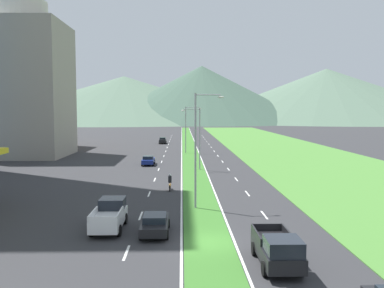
# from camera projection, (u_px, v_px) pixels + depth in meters

# --- Properties ---
(ground_plane) EXTENTS (600.00, 600.00, 0.00)m
(ground_plane) POSITION_uv_depth(u_px,v_px,m) (208.00, 243.00, 27.89)
(ground_plane) COLOR #2D2D30
(grass_median) EXTENTS (3.20, 240.00, 0.06)m
(grass_median) POSITION_uv_depth(u_px,v_px,m) (190.00, 152.00, 87.68)
(grass_median) COLOR #387028
(grass_median) RESTS_ON ground_plane
(grass_verge_right) EXTENTS (24.00, 240.00, 0.06)m
(grass_verge_right) POSITION_uv_depth(u_px,v_px,m) (290.00, 152.00, 88.17)
(grass_verge_right) COLOR #477F33
(grass_verge_right) RESTS_ON ground_plane
(lane_dash_left_2) EXTENTS (0.16, 2.80, 0.01)m
(lane_dash_left_2) POSITION_uv_depth(u_px,v_px,m) (126.00, 253.00, 25.98)
(lane_dash_left_2) COLOR silver
(lane_dash_left_2) RESTS_ON ground_plane
(lane_dash_left_3) EXTENTS (0.16, 2.80, 0.01)m
(lane_dash_left_3) POSITION_uv_depth(u_px,v_px,m) (141.00, 216.00, 35.05)
(lane_dash_left_3) COLOR silver
(lane_dash_left_3) RESTS_ON ground_plane
(lane_dash_left_4) EXTENTS (0.16, 2.80, 0.01)m
(lane_dash_left_4) POSITION_uv_depth(u_px,v_px,m) (149.00, 194.00, 44.12)
(lane_dash_left_4) COLOR silver
(lane_dash_left_4) RESTS_ON ground_plane
(lane_dash_left_5) EXTENTS (0.16, 2.80, 0.01)m
(lane_dash_left_5) POSITION_uv_depth(u_px,v_px,m) (155.00, 180.00, 53.19)
(lane_dash_left_5) COLOR silver
(lane_dash_left_5) RESTS_ON ground_plane
(lane_dash_left_6) EXTENTS (0.16, 2.80, 0.01)m
(lane_dash_left_6) POSITION_uv_depth(u_px,v_px,m) (159.00, 169.00, 62.26)
(lane_dash_left_6) COLOR silver
(lane_dash_left_6) RESTS_ON ground_plane
(lane_dash_left_7) EXTENTS (0.16, 2.80, 0.01)m
(lane_dash_left_7) POSITION_uv_depth(u_px,v_px,m) (162.00, 162.00, 71.33)
(lane_dash_left_7) COLOR silver
(lane_dash_left_7) RESTS_ON ground_plane
(lane_dash_left_8) EXTENTS (0.16, 2.80, 0.01)m
(lane_dash_left_8) POSITION_uv_depth(u_px,v_px,m) (164.00, 156.00, 80.40)
(lane_dash_left_8) COLOR silver
(lane_dash_left_8) RESTS_ON ground_plane
(lane_dash_left_9) EXTENTS (0.16, 2.80, 0.01)m
(lane_dash_left_9) POSITION_uv_depth(u_px,v_px,m) (166.00, 151.00, 89.47)
(lane_dash_left_9) COLOR silver
(lane_dash_left_9) RESTS_ON ground_plane
(lane_dash_left_10) EXTENTS (0.16, 2.80, 0.01)m
(lane_dash_left_10) POSITION_uv_depth(u_px,v_px,m) (167.00, 147.00, 98.54)
(lane_dash_left_10) COLOR silver
(lane_dash_left_10) RESTS_ON ground_plane
(lane_dash_left_11) EXTENTS (0.16, 2.80, 0.01)m
(lane_dash_left_11) POSITION_uv_depth(u_px,v_px,m) (168.00, 144.00, 107.61)
(lane_dash_left_11) COLOR silver
(lane_dash_left_11) RESTS_ON ground_plane
(lane_dash_left_12) EXTENTS (0.16, 2.80, 0.01)m
(lane_dash_left_12) POSITION_uv_depth(u_px,v_px,m) (169.00, 142.00, 116.67)
(lane_dash_left_12) COLOR silver
(lane_dash_left_12) RESTS_ON ground_plane
(lane_dash_left_13) EXTENTS (0.16, 2.80, 0.01)m
(lane_dash_left_13) POSITION_uv_depth(u_px,v_px,m) (170.00, 139.00, 125.74)
(lane_dash_left_13) COLOR silver
(lane_dash_left_13) RESTS_ON ground_plane
(lane_dash_left_14) EXTENTS (0.16, 2.80, 0.01)m
(lane_dash_left_14) POSITION_uv_depth(u_px,v_px,m) (171.00, 137.00, 134.81)
(lane_dash_left_14) COLOR silver
(lane_dash_left_14) RESTS_ON ground_plane
(lane_dash_left_15) EXTENTS (0.16, 2.80, 0.01)m
(lane_dash_left_15) POSITION_uv_depth(u_px,v_px,m) (172.00, 136.00, 143.88)
(lane_dash_left_15) COLOR silver
(lane_dash_left_15) RESTS_ON ground_plane
(lane_dash_right_2) EXTENTS (0.16, 2.80, 0.01)m
(lane_dash_right_2) POSITION_uv_depth(u_px,v_px,m) (293.00, 251.00, 26.22)
(lane_dash_right_2) COLOR silver
(lane_dash_right_2) RESTS_ON ground_plane
(lane_dash_right_3) EXTENTS (0.16, 2.80, 0.01)m
(lane_dash_right_3) POSITION_uv_depth(u_px,v_px,m) (264.00, 215.00, 35.29)
(lane_dash_right_3) COLOR silver
(lane_dash_right_3) RESTS_ON ground_plane
(lane_dash_right_4) EXTENTS (0.16, 2.80, 0.01)m
(lane_dash_right_4) POSITION_uv_depth(u_px,v_px,m) (247.00, 193.00, 44.36)
(lane_dash_right_4) COLOR silver
(lane_dash_right_4) RESTS_ON ground_plane
(lane_dash_right_5) EXTENTS (0.16, 2.80, 0.01)m
(lane_dash_right_5) POSITION_uv_depth(u_px,v_px,m) (236.00, 179.00, 53.43)
(lane_dash_right_5) COLOR silver
(lane_dash_right_5) RESTS_ON ground_plane
(lane_dash_right_6) EXTENTS (0.16, 2.80, 0.01)m
(lane_dash_right_6) POSITION_uv_depth(u_px,v_px,m) (228.00, 169.00, 62.50)
(lane_dash_right_6) COLOR silver
(lane_dash_right_6) RESTS_ON ground_plane
(lane_dash_right_7) EXTENTS (0.16, 2.80, 0.01)m
(lane_dash_right_7) POSITION_uv_depth(u_px,v_px,m) (222.00, 162.00, 71.57)
(lane_dash_right_7) COLOR silver
(lane_dash_right_7) RESTS_ON ground_plane
(lane_dash_right_8) EXTENTS (0.16, 2.80, 0.01)m
(lane_dash_right_8) POSITION_uv_depth(u_px,v_px,m) (218.00, 156.00, 80.64)
(lane_dash_right_8) COLOR silver
(lane_dash_right_8) RESTS_ON ground_plane
(lane_dash_right_9) EXTENTS (0.16, 2.80, 0.01)m
(lane_dash_right_9) POSITION_uv_depth(u_px,v_px,m) (214.00, 151.00, 89.71)
(lane_dash_right_9) COLOR silver
(lane_dash_right_9) RESTS_ON ground_plane
(lane_dash_right_10) EXTENTS (0.16, 2.80, 0.01)m
(lane_dash_right_10) POSITION_uv_depth(u_px,v_px,m) (211.00, 147.00, 98.78)
(lane_dash_right_10) COLOR silver
(lane_dash_right_10) RESTS_ON ground_plane
(lane_dash_right_11) EXTENTS (0.16, 2.80, 0.01)m
(lane_dash_right_11) POSITION_uv_depth(u_px,v_px,m) (209.00, 144.00, 107.85)
(lane_dash_right_11) COLOR silver
(lane_dash_right_11) RESTS_ON ground_plane
(lane_dash_right_12) EXTENTS (0.16, 2.80, 0.01)m
(lane_dash_right_12) POSITION_uv_depth(u_px,v_px,m) (207.00, 142.00, 116.92)
(lane_dash_right_12) COLOR silver
(lane_dash_right_12) RESTS_ON ground_plane
(lane_dash_right_13) EXTENTS (0.16, 2.80, 0.01)m
(lane_dash_right_13) POSITION_uv_depth(u_px,v_px,m) (205.00, 139.00, 125.99)
(lane_dash_right_13) COLOR silver
(lane_dash_right_13) RESTS_ON ground_plane
(lane_dash_right_14) EXTENTS (0.16, 2.80, 0.01)m
(lane_dash_right_14) POSITION_uv_depth(u_px,v_px,m) (203.00, 137.00, 135.06)
(lane_dash_right_14) COLOR silver
(lane_dash_right_14) RESTS_ON ground_plane
(lane_dash_right_15) EXTENTS (0.16, 2.80, 0.01)m
(lane_dash_right_15) POSITION_uv_depth(u_px,v_px,m) (202.00, 136.00, 144.13)
(lane_dash_right_15) COLOR silver
(lane_dash_right_15) RESTS_ON ground_plane
(edge_line_median_left) EXTENTS (0.16, 240.00, 0.01)m
(edge_line_median_left) POSITION_uv_depth(u_px,v_px,m) (182.00, 152.00, 87.64)
(edge_line_median_left) COLOR silver
(edge_line_median_left) RESTS_ON ground_plane
(edge_line_median_right) EXTENTS (0.16, 240.00, 0.01)m
(edge_line_median_right) POSITION_uv_depth(u_px,v_px,m) (199.00, 152.00, 87.72)
(edge_line_median_right) COLOR silver
(edge_line_median_right) RESTS_ON ground_plane
(domed_building) EXTENTS (15.94, 15.94, 35.83)m
(domed_building) POSITION_uv_depth(u_px,v_px,m) (22.00, 75.00, 79.11)
(domed_building) COLOR #9E9384
(domed_building) RESTS_ON ground_plane
(midrise_colored) EXTENTS (13.02, 13.02, 22.43)m
(midrise_colored) POSITION_uv_depth(u_px,v_px,m) (24.00, 99.00, 98.53)
(midrise_colored) COLOR orange
(midrise_colored) RESTS_ON ground_plane
(hill_far_left) EXTENTS (219.47, 219.47, 33.64)m
(hill_far_left) POSITION_uv_depth(u_px,v_px,m) (124.00, 99.00, 319.74)
(hill_far_left) COLOR #516B56
(hill_far_left) RESTS_ON ground_plane
(hill_far_center) EXTENTS (151.13, 151.13, 38.82)m
(hill_far_center) POSITION_uv_depth(u_px,v_px,m) (202.00, 94.00, 294.44)
(hill_far_center) COLOR #3D5647
(hill_far_center) RESTS_ON ground_plane
(hill_far_right) EXTENTS (207.15, 207.15, 39.15)m
(hill_far_right) POSITION_uv_depth(u_px,v_px,m) (326.00, 95.00, 318.53)
(hill_far_right) COLOR #516B56
(hill_far_right) RESTS_ON ground_plane
(street_lamp_near) EXTENTS (2.57, 0.32, 10.13)m
(street_lamp_near) POSITION_uv_depth(u_px,v_px,m) (198.00, 144.00, 37.24)
(street_lamp_near) COLOR #99999E
(street_lamp_near) RESTS_ON ground_plane
(street_lamp_mid) EXTENTS (2.76, 0.44, 8.92)m
(street_lamp_mid) POSITION_uv_depth(u_px,v_px,m) (198.00, 135.00, 61.26)
(street_lamp_mid) COLOR #99999E
(street_lamp_mid) RESTS_ON ground_plane
(street_lamp_far) EXTENTS (3.26, 0.48, 9.29)m
(street_lamp_far) POSITION_uv_depth(u_px,v_px,m) (188.00, 126.00, 85.19)
(street_lamp_far) COLOR #99999E
(street_lamp_far) RESTS_ON ground_plane
(car_1) EXTENTS (1.97, 4.50, 1.46)m
(car_1) POSITION_uv_depth(u_px,v_px,m) (148.00, 160.00, 67.25)
(car_1) COLOR navy
(car_1) RESTS_ON ground_plane
(car_2) EXTENTS (1.87, 4.79, 1.60)m
(car_2) POSITION_uv_depth(u_px,v_px,m) (163.00, 140.00, 109.86)
(car_2) COLOR black
(car_2) RESTS_ON ground_plane
(car_3) EXTENTS (1.98, 4.71, 1.41)m
(car_3) POSITION_uv_depth(u_px,v_px,m) (155.00, 223.00, 29.94)
(car_3) COLOR black
(car_3) RESTS_ON ground_plane
(pickup_truck_0) EXTENTS (2.18, 5.40, 2.00)m
(pickup_truck_0) POSITION_uv_depth(u_px,v_px,m) (110.00, 215.00, 31.22)
(pickup_truck_0) COLOR silver
(pickup_truck_0) RESTS_ON ground_plane
(pickup_truck_1) EXTENTS (2.18, 5.40, 2.00)m
(pickup_truck_1) POSITION_uv_depth(u_px,v_px,m) (278.00, 250.00, 23.53)
(pickup_truck_1) COLOR black
(pickup_truck_1) RESTS_ON ground_plane
(motorcycle_rider) EXTENTS (0.36, 2.00, 1.80)m
(motorcycle_rider) POSITION_uv_depth(u_px,v_px,m) (170.00, 183.00, 46.16)
(motorcycle_rider) COLOR black
(motorcycle_rider) RESTS_ON ground_plane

